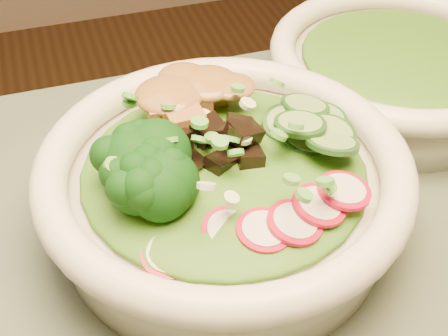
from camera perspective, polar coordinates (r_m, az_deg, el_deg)
name	(u,v)px	position (r m, az deg, el deg)	size (l,w,h in m)	color
salad_bowl	(224,188)	(0.50, 0.00, -1.82)	(0.30, 0.30, 0.08)	white
side_bowl	(397,70)	(0.67, 15.57, 8.67)	(0.27, 0.27, 0.07)	white
lettuce_bed	(224,167)	(0.49, 0.00, 0.09)	(0.23, 0.23, 0.03)	#1F5712
side_lettuce	(401,53)	(0.66, 15.87, 10.09)	(0.18, 0.18, 0.02)	#1F5712
broccoli_florets	(141,179)	(0.45, -7.63, -0.99)	(0.09, 0.08, 0.05)	black
radish_slices	(276,221)	(0.44, 4.80, -4.90)	(0.12, 0.04, 0.02)	#AE0D2A
cucumber_slices	(304,128)	(0.51, 7.34, 3.63)	(0.08, 0.08, 0.04)	#82AB5F
mushroom_heap	(216,141)	(0.49, -0.73, 2.45)	(0.08, 0.08, 0.04)	black
tofu_cubes	(188,106)	(0.53, -3.32, 5.71)	(0.10, 0.07, 0.04)	#A26B36
peanut_sauce	(187,91)	(0.52, -3.38, 7.00)	(0.08, 0.06, 0.02)	brown
scallion_garnish	(224,140)	(0.47, 0.00, 2.59)	(0.21, 0.21, 0.03)	#55A93B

